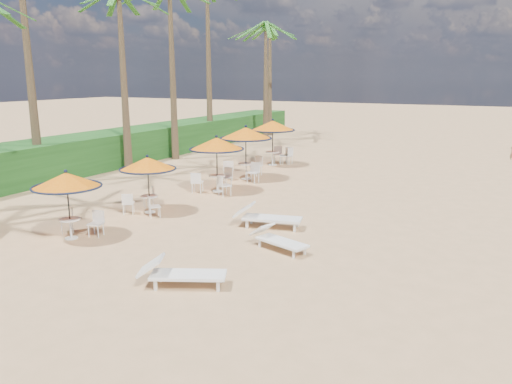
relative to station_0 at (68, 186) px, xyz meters
The scene contains 15 objects.
ground 5.56m from the station_0, ahead, with size 160.00×160.00×0.00m, color tan.
scrub_hedge 13.90m from the station_0, 126.14° to the left, with size 3.00×40.00×1.80m, color #194716.
station_0 is the anchor object (origin of this frame).
station_1 3.41m from the station_0, 86.56° to the left, with size 2.04×2.04×2.12m.
station_2 7.43m from the station_0, 84.85° to the left, with size 2.33×2.33×2.43m.
station_3 10.36m from the station_0, 87.28° to the left, with size 2.49×2.55×2.60m.
station_4 14.52m from the station_0, 89.84° to the left, with size 2.47×2.47×2.58m.
lounger_near 5.41m from the station_0, 16.32° to the right, with size 2.14×1.46×0.74m.
lounger_mid 6.45m from the station_0, 17.80° to the left, with size 1.94×1.14×0.66m.
lounger_far 6.17m from the station_0, 37.71° to the left, with size 2.32×1.18×0.80m.
palm_3 12.90m from the station_0, 122.32° to the left, with size 5.00×5.00×8.97m.
palm_4 16.65m from the station_0, 113.94° to the left, with size 5.00×5.00×9.79m.
palm_6 25.47m from the station_0, 102.14° to the left, with size 5.00×5.00×8.60m.
palm_7 29.02m from the station_0, 103.24° to the left, with size 5.00×5.00×8.88m.
person 25.48m from the station_0, 62.29° to the left, with size 0.30×0.20×0.83m, color #8B6546.
Camera 1 is at (6.32, -10.62, 4.84)m, focal length 35.00 mm.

